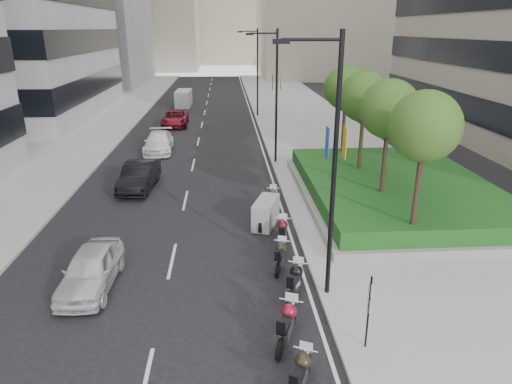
{
  "coord_description": "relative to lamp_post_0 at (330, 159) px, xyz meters",
  "views": [
    {
      "loc": [
        0.82,
        -12.89,
        9.02
      ],
      "look_at": [
        2.14,
        6.53,
        2.0
      ],
      "focal_mm": 32.0,
      "sensor_mm": 36.0,
      "label": 1
    }
  ],
  "objects": [
    {
      "name": "delivery_van",
      "position": [
        -8.35,
        42.57,
        -4.19
      ],
      "size": [
        1.82,
        4.53,
        1.88
      ],
      "rotation": [
        0.0,
        0.0,
        -0.03
      ],
      "color": "silver",
      "rests_on": "ground"
    },
    {
      "name": "lamp_post_1",
      "position": [
        0.0,
        17.0,
        0.0
      ],
      "size": [
        2.34,
        0.45,
        9.0
      ],
      "color": "black",
      "rests_on": "ground"
    },
    {
      "name": "motorcycle_3",
      "position": [
        -1.28,
        2.12,
        -4.54
      ],
      "size": [
        0.76,
        1.94,
        0.99
      ],
      "rotation": [
        0.0,
        0.0,
        1.31
      ],
      "color": "black",
      "rests_on": "ground"
    },
    {
      "name": "sidewalk_left",
      "position": [
        -16.14,
        29.0,
        -4.99
      ],
      "size": [
        8.0,
        100.0,
        0.15
      ],
      "primitive_type": "cube",
      "color": "#9E9B93",
      "rests_on": "ground"
    },
    {
      "name": "lamp_post_2",
      "position": [
        0.0,
        35.0,
        0.0
      ],
      "size": [
        2.34,
        0.45,
        9.0
      ],
      "color": "black",
      "rests_on": "ground"
    },
    {
      "name": "motorcycle_1",
      "position": [
        -1.6,
        -2.38,
        -4.47
      ],
      "size": [
        1.02,
        2.14,
        1.12
      ],
      "rotation": [
        0.0,
        0.0,
        1.2
      ],
      "color": "black",
      "rests_on": "ground"
    },
    {
      "name": "car_a",
      "position": [
        -8.35,
        1.17,
        -4.34
      ],
      "size": [
        1.84,
        4.3,
        1.45
      ],
      "primitive_type": "imported",
      "rotation": [
        0.0,
        0.0,
        -0.03
      ],
      "color": "silver",
      "rests_on": "ground"
    },
    {
      "name": "planter",
      "position": [
        5.86,
        9.0,
        -4.72
      ],
      "size": [
        10.0,
        14.0,
        0.4
      ],
      "primitive_type": "cube",
      "color": "gray",
      "rests_on": "sidewalk_right"
    },
    {
      "name": "car_b",
      "position": [
        -8.49,
        12.2,
        -4.28
      ],
      "size": [
        1.99,
        4.86,
        1.57
      ],
      "primitive_type": "imported",
      "rotation": [
        0.0,
        0.0,
        -0.07
      ],
      "color": "black",
      "rests_on": "ground"
    },
    {
      "name": "motorcycle_5",
      "position": [
        -1.48,
        6.28,
        -4.41
      ],
      "size": [
        1.53,
        2.33,
        1.31
      ],
      "rotation": [
        0.0,
        0.0,
        1.24
      ],
      "color": "black",
      "rests_on": "ground"
    },
    {
      "name": "sidewalk_right",
      "position": [
        4.86,
        29.0,
        -4.99
      ],
      "size": [
        10.0,
        100.0,
        0.15
      ],
      "primitive_type": "cube",
      "color": "#9E9B93",
      "rests_on": "ground"
    },
    {
      "name": "car_d",
      "position": [
        -8.21,
        30.78,
        -4.34
      ],
      "size": [
        2.48,
        5.24,
        1.45
      ],
      "primitive_type": "imported",
      "rotation": [
        0.0,
        0.0,
        0.01
      ],
      "color": "maroon",
      "rests_on": "ground"
    },
    {
      "name": "lane_edge",
      "position": [
        -0.44,
        29.0,
        -5.06
      ],
      "size": [
        0.12,
        100.0,
        0.01
      ],
      "primitive_type": "cube",
      "color": "silver",
      "rests_on": "ground"
    },
    {
      "name": "tree_2",
      "position": [
        4.36,
        11.0,
        0.36
      ],
      "size": [
        2.8,
        2.8,
        6.3
      ],
      "color": "#332319",
      "rests_on": "planter"
    },
    {
      "name": "tree_0",
      "position": [
        4.36,
        3.0,
        0.36
      ],
      "size": [
        2.8,
        2.8,
        6.3
      ],
      "color": "#332319",
      "rests_on": "planter"
    },
    {
      "name": "motorcycle_4",
      "position": [
        -0.95,
        4.15,
        -4.49
      ],
      "size": [
        0.72,
        2.15,
        1.07
      ],
      "rotation": [
        0.0,
        0.0,
        1.42
      ],
      "color": "black",
      "rests_on": "ground"
    },
    {
      "name": "motorcycle_0",
      "position": [
        -1.52,
        -4.46,
        -4.53
      ],
      "size": [
        0.98,
        1.87,
        1.0
      ],
      "rotation": [
        0.0,
        0.0,
        1.14
      ],
      "color": "black",
      "rests_on": "ground"
    },
    {
      "name": "hedge",
      "position": [
        5.86,
        9.0,
        -4.12
      ],
      "size": [
        9.4,
        13.4,
        0.8
      ],
      "primitive_type": "cube",
      "color": "#123F18",
      "rests_on": "planter"
    },
    {
      "name": "car_c",
      "position": [
        -8.48,
        20.81,
        -4.33
      ],
      "size": [
        2.27,
        5.14,
        1.47
      ],
      "primitive_type": "imported",
      "rotation": [
        0.0,
        0.0,
        0.04
      ],
      "color": "white",
      "rests_on": "ground"
    },
    {
      "name": "motorcycle_6",
      "position": [
        -0.94,
        8.42,
        -4.52
      ],
      "size": [
        0.68,
        2.03,
        1.01
      ],
      "rotation": [
        0.0,
        0.0,
        1.42
      ],
      "color": "black",
      "rests_on": "ground"
    },
    {
      "name": "motorcycle_2",
      "position": [
        -1.0,
        0.09,
        -4.49
      ],
      "size": [
        0.98,
        2.07,
        1.08
      ],
      "rotation": [
        0.0,
        0.0,
        1.21
      ],
      "color": "black",
      "rests_on": "ground"
    },
    {
      "name": "ground",
      "position": [
        -4.14,
        -1.0,
        -5.07
      ],
      "size": [
        160.0,
        160.0,
        0.0
      ],
      "primitive_type": "plane",
      "color": "black",
      "rests_on": "ground"
    },
    {
      "name": "tree_1",
      "position": [
        4.36,
        7.0,
        0.36
      ],
      "size": [
        2.8,
        2.8,
        6.3
      ],
      "color": "#332319",
      "rests_on": "planter"
    },
    {
      "name": "tree_3",
      "position": [
        4.36,
        15.0,
        0.36
      ],
      "size": [
        2.8,
        2.8,
        6.3
      ],
      "color": "#332319",
      "rests_on": "planter"
    },
    {
      "name": "parking_sign",
      "position": [
        0.66,
        -3.0,
        -3.61
      ],
      "size": [
        0.06,
        0.32,
        2.5
      ],
      "color": "black",
      "rests_on": "ground"
    },
    {
      "name": "lane_centre",
      "position": [
        -5.64,
        29.0,
        -5.06
      ],
      "size": [
        0.12,
        100.0,
        0.01
      ],
      "primitive_type": "cube",
      "color": "silver",
      "rests_on": "ground"
    },
    {
      "name": "lamp_post_0",
      "position": [
        0.0,
        0.0,
        0.0
      ],
      "size": [
        2.34,
        0.45,
        9.0
      ],
      "color": "black",
      "rests_on": "ground"
    }
  ]
}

